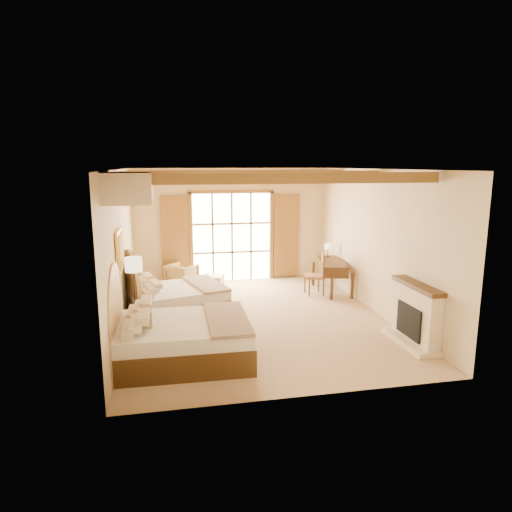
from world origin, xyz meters
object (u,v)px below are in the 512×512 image
object	(u,v)px
bed_near	(172,336)
bed_far	(169,297)
armchair	(182,276)
nightstand	(138,332)
desk	(332,275)

from	to	relation	value
bed_near	bed_far	distance (m)	2.48
bed_near	armchair	bearing A→B (deg)	86.87
bed_near	armchair	distance (m)	4.82
armchair	bed_far	bearing A→B (deg)	119.11
bed_far	armchair	xyz separation A→B (m)	(0.38, 2.33, -0.09)
nightstand	armchair	bearing A→B (deg)	70.39
bed_far	nightstand	world-z (taller)	bed_far
bed_far	armchair	size ratio (longest dim) A/B	3.41
armchair	desk	bearing A→B (deg)	-159.11
bed_near	desk	bearing A→B (deg)	41.78
armchair	desk	world-z (taller)	desk
bed_near	nightstand	xyz separation A→B (m)	(-0.59, 0.73, -0.16)
bed_far	nightstand	bearing A→B (deg)	-123.95
bed_far	desk	xyz separation A→B (m)	(4.23, 1.11, 0.03)
bed_near	armchair	size ratio (longest dim) A/B	3.26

